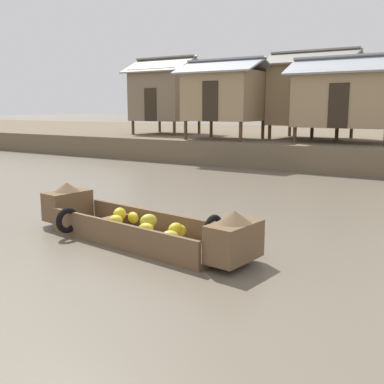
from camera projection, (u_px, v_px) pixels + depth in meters
ground_plane at (230, 195)px, 13.61m from camera, size 300.00×300.00×0.00m
riverbank_strip at (353, 143)px, 26.57m from camera, size 160.00×20.00×1.07m
banana_boat at (138, 226)px, 8.75m from camera, size 5.07×1.67×0.93m
stilt_house_left at (166, 94)px, 26.27m from camera, size 3.98×3.51×4.35m
stilt_house_mid_left at (225, 95)px, 21.73m from camera, size 4.01×3.37×3.78m
stilt_house_mid_right at (313, 93)px, 21.93m from camera, size 4.29×3.67×4.20m
stilt_house_right at (347, 98)px, 19.46m from camera, size 4.78×3.31×3.68m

